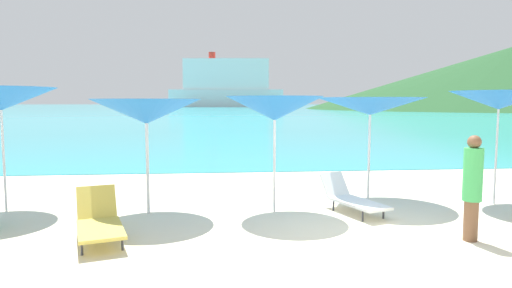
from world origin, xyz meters
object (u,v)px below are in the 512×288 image
umbrella_2 (1,99)px  beachgoer_3 (472,185)px  umbrella_5 (370,106)px  cruise_ship (226,86)px  umbrella_4 (275,109)px  lounge_chair_8 (352,198)px  lounge_chair_6 (99,221)px  umbrella_6 (499,100)px  umbrella_3 (146,112)px

umbrella_2 → beachgoer_3: umbrella_2 is taller
umbrella_5 → cruise_ship: size_ratio=0.05×
umbrella_4 → lounge_chair_8: size_ratio=1.31×
umbrella_4 → lounge_chair_6: (-2.91, -1.54, -1.69)m
umbrella_4 → umbrella_6: (4.65, 0.21, 0.16)m
umbrella_3 → cruise_ship: (6.81, 192.20, 7.55)m
umbrella_4 → lounge_chair_8: bearing=-7.3°
umbrella_3 → umbrella_5: 4.65m
lounge_chair_6 → cruise_ship: (7.32, 193.81, 9.18)m
umbrella_6 → lounge_chair_6: bearing=-167.0°
umbrella_4 → umbrella_6: bearing=2.6°
beachgoer_3 → cruise_ship: (1.66, 194.36, 8.62)m
umbrella_2 → beachgoer_3: bearing=-18.1°
umbrella_2 → cruise_ship: 192.14m
umbrella_2 → umbrella_4: size_ratio=1.08×
cruise_ship → umbrella_4: bearing=-85.3°
beachgoer_3 → umbrella_5: bearing=132.3°
lounge_chair_8 → cruise_ship: bearing=69.6°
beachgoer_3 → cruise_ship: 194.56m
umbrella_2 → lounge_chair_6: 3.58m
umbrella_6 → cruise_ship: cruise_ship is taller
lounge_chair_6 → umbrella_2: bearing=120.3°
umbrella_6 → cruise_ship: size_ratio=0.05×
umbrella_6 → lounge_chair_8: umbrella_6 is taller
lounge_chair_8 → beachgoer_3: beachgoer_3 is taller
umbrella_2 → cruise_ship: bearing=87.1°
umbrella_4 → umbrella_2: bearing=174.4°
umbrella_2 → lounge_chair_8: bearing=-6.0°
umbrella_2 → umbrella_3: 2.82m
beachgoer_3 → umbrella_2: bearing=-166.8°
lounge_chair_6 → beachgoer_3: bearing=-23.2°
umbrella_2 → umbrella_6: umbrella_2 is taller
umbrella_6 → beachgoer_3: (-1.91, -2.30, -1.28)m
umbrella_2 → lounge_chair_8: (6.66, -0.70, -1.89)m
lounge_chair_6 → umbrella_5: bearing=7.4°
lounge_chair_6 → lounge_chair_8: 4.59m
lounge_chair_8 → beachgoer_3: size_ratio=1.05×
umbrella_5 → beachgoer_3: 3.20m
umbrella_2 → lounge_chair_6: (2.27, -2.05, -1.87)m
umbrella_5 → umbrella_3: bearing=-170.4°
umbrella_2 → lounge_chair_8: 6.96m
umbrella_4 → umbrella_5: 2.33m
umbrella_3 → lounge_chair_8: 4.23m
umbrella_2 → umbrella_3: bearing=-8.9°
beachgoer_3 → umbrella_4: bearing=174.1°
umbrella_4 → beachgoer_3: bearing=-37.3°
umbrella_3 → lounge_chair_8: umbrella_3 is taller
lounge_chair_8 → umbrella_5: bearing=36.6°
lounge_chair_6 → lounge_chair_8: (4.39, 1.35, -0.03)m
umbrella_3 → cruise_ship: 192.47m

